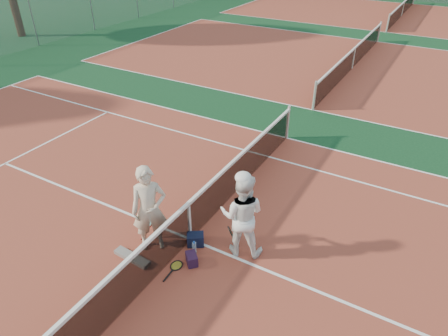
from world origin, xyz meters
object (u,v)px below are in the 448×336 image
at_px(racket_spare, 176,266).
at_px(water_bottle, 194,248).
at_px(player_b, 242,215).
at_px(racket_black_held, 231,238).
at_px(net_main, 190,221).
at_px(sports_bag_navy, 195,240).
at_px(player_a, 149,209).
at_px(racket_red, 150,227).
at_px(sports_bag_purple, 192,259).

bearing_deg(racket_spare, water_bottle, -17.71).
xyz_separation_m(player_b, racket_black_held, (-0.22, -0.06, -0.66)).
xyz_separation_m(net_main, sports_bag_navy, (0.18, -0.08, -0.37)).
relative_size(player_b, racket_black_held, 3.32).
xyz_separation_m(player_a, racket_red, (-0.22, 0.20, -0.71)).
height_order(net_main, water_bottle, net_main).
bearing_deg(racket_black_held, racket_red, -24.97).
distance_m(racket_red, racket_spare, 1.12).
bearing_deg(racket_red, sports_bag_purple, -67.66).
xyz_separation_m(net_main, player_a, (-0.58, -0.55, 0.47)).
bearing_deg(sports_bag_purple, player_b, 51.07).
distance_m(player_a, sports_bag_navy, 1.23).
bearing_deg(water_bottle, sports_bag_purple, -67.71).
xyz_separation_m(player_a, sports_bag_navy, (0.77, 0.47, -0.84)).
xyz_separation_m(player_a, player_b, (1.69, 0.82, -0.04)).
height_order(racket_red, racket_spare, racket_red).
xyz_separation_m(racket_spare, sports_bag_navy, (-0.01, 0.72, 0.13)).
relative_size(net_main, sports_bag_navy, 30.92).
xyz_separation_m(net_main, racket_red, (-0.80, -0.35, -0.24)).
bearing_deg(water_bottle, player_b, 36.76).
height_order(net_main, racket_spare, net_main).
bearing_deg(sports_bag_navy, racket_black_held, 22.15).
xyz_separation_m(racket_red, sports_bag_purple, (1.23, -0.23, -0.15)).
height_order(player_b, sports_bag_purple, player_b).
bearing_deg(water_bottle, racket_spare, -104.74).
distance_m(player_a, racket_red, 0.78).
distance_m(player_b, racket_spare, 1.68).
bearing_deg(racket_spare, racket_black_held, -37.47).
bearing_deg(racket_black_held, racket_spare, 12.30).
bearing_deg(player_a, racket_spare, -59.75).
xyz_separation_m(racket_red, racket_spare, (1.00, -0.45, -0.25)).
distance_m(net_main, player_a, 0.93).
height_order(player_a, sports_bag_navy, player_a).
relative_size(player_a, racket_red, 3.69).
distance_m(net_main, racket_red, 0.91).
distance_m(player_a, racket_black_held, 1.79).
xyz_separation_m(player_b, water_bottle, (-0.79, -0.59, -0.79)).
bearing_deg(net_main, player_a, -136.69).
bearing_deg(player_a, racket_red, 95.63).
relative_size(player_b, racket_red, 3.55).
bearing_deg(sports_bag_purple, sports_bag_navy, 115.46).
bearing_deg(player_b, racket_red, -0.29).
xyz_separation_m(net_main, sports_bag_purple, (0.42, -0.58, -0.39)).
distance_m(racket_spare, sports_bag_purple, 0.34).
xyz_separation_m(sports_bag_navy, water_bottle, (0.13, -0.25, 0.01)).
bearing_deg(water_bottle, net_main, 134.72).
bearing_deg(sports_bag_navy, racket_red, -164.68).
distance_m(racket_black_held, sports_bag_navy, 0.77).
xyz_separation_m(player_a, sports_bag_purple, (1.01, -0.03, -0.86)).
bearing_deg(net_main, sports_bag_navy, -22.27).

